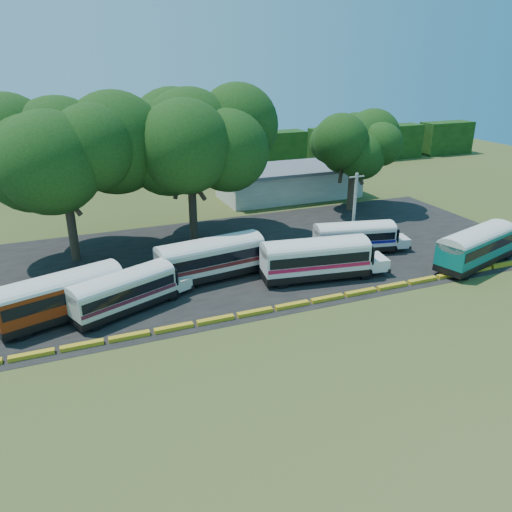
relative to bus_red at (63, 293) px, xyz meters
name	(u,v)px	position (x,y,z in m)	size (l,w,h in m)	color
ground	(240,324)	(11.23, -5.46, -1.99)	(160.00, 160.00, 0.00)	#304818
asphalt_strip	(205,262)	(12.23, 6.54, -1.98)	(64.00, 24.00, 0.02)	black
curb	(236,316)	(11.23, -4.46, -1.84)	(53.70, 0.45, 0.30)	gold
terminal_building	(289,182)	(29.23, 24.54, 0.04)	(19.00, 9.00, 4.00)	silver
treeline_backdrop	(130,160)	(11.23, 42.54, 1.01)	(130.00, 4.00, 6.00)	black
bus_red	(63,293)	(0.00, 0.00, 0.00)	(10.83, 5.65, 3.47)	black
bus_cream_west	(125,290)	(4.16, -0.49, -0.23)	(9.61, 5.82, 3.11)	black
bus_cream_east	(213,256)	(11.84, 2.73, 0.04)	(11.16, 4.12, 3.58)	black
bus_white_red	(318,257)	(19.89, -0.59, 0.02)	(11.10, 4.20, 3.56)	black
bus_white_blue	(356,236)	(26.24, 3.46, -0.28)	(9.47, 4.08, 3.03)	black
bus_teal	(478,245)	(34.36, -3.38, 0.04)	(11.03, 5.67, 3.53)	black
tree_west	(61,148)	(1.33, 11.61, 8.21)	(11.80, 11.80, 14.56)	#312518
tree_center	(189,138)	(12.76, 12.16, 8.36)	(12.61, 12.61, 15.00)	#312518
tree_east	(354,145)	(33.48, 16.07, 5.84)	(8.56, 8.56, 11.02)	#312518
utility_pole	(354,208)	(27.34, 5.76, 1.69)	(1.60, 0.30, 7.14)	gray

